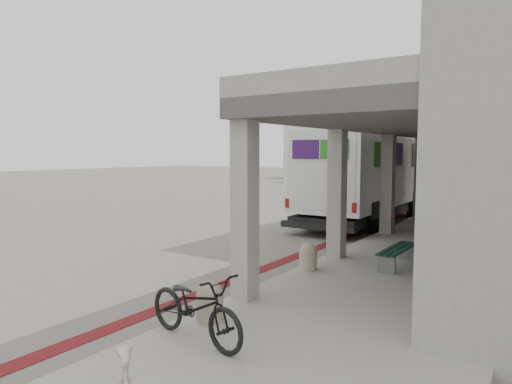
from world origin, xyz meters
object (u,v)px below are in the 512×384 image
Objects in this scene: utility_cabinet at (453,227)px; bicycle_black at (195,306)px; fedex_truck at (363,173)px; bench at (397,253)px.

utility_cabinet reaches higher than bicycle_black.
fedex_truck is at bearing 19.71° from bicycle_black.
bicycle_black is (-1.06, -5.81, 0.19)m from bench.
fedex_truck is 7.63m from bench.
utility_cabinet is at bearing -1.44° from bicycle_black.
utility_cabinet is (4.00, -3.53, -1.28)m from fedex_truck.
fedex_truck is at bearing 144.98° from utility_cabinet.
utility_cabinet is 9.11m from bicycle_black.
utility_cabinet is at bearing 79.26° from bench.
bicycle_black is (2.33, -12.49, -1.32)m from fedex_truck.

